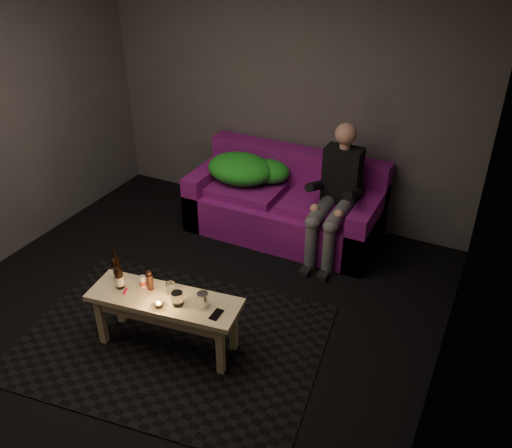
{
  "coord_description": "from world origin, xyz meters",
  "views": [
    {
      "loc": [
        2.1,
        -2.66,
        2.97
      ],
      "look_at": [
        0.31,
        0.96,
        0.56
      ],
      "focal_mm": 38.0,
      "sensor_mm": 36.0,
      "label": 1
    }
  ],
  "objects": [
    {
      "name": "red_lighter",
      "position": [
        -0.2,
        -0.23,
        0.48
      ],
      "size": [
        0.04,
        0.07,
        0.01
      ],
      "primitive_type": "cube",
      "rotation": [
        0.0,
        0.0,
        0.32
      ],
      "color": "red",
      "rests_on": "coffee_table"
    },
    {
      "name": "beer_bottle_b",
      "position": [
        -0.26,
        -0.2,
        0.57
      ],
      "size": [
        0.07,
        0.07,
        0.26
      ],
      "color": "black",
      "rests_on": "coffee_table"
    },
    {
      "name": "pepper_mill",
      "position": [
        -0.05,
        -0.11,
        0.53
      ],
      "size": [
        0.06,
        0.06,
        0.13
      ],
      "primitive_type": "cylinder",
      "rotation": [
        0.0,
        0.0,
        0.2
      ],
      "color": "black",
      "rests_on": "coffee_table"
    },
    {
      "name": "floor",
      "position": [
        0.0,
        0.0,
        0.0
      ],
      "size": [
        4.5,
        4.5,
        0.0
      ],
      "primitive_type": "plane",
      "color": "black",
      "rests_on": "ground"
    },
    {
      "name": "steel_cup",
      "position": [
        0.41,
        -0.11,
        0.53
      ],
      "size": [
        0.11,
        0.11,
        0.11
      ],
      "primitive_type": "cylinder",
      "rotation": [
        0.0,
        0.0,
        -0.43
      ],
      "color": "silver",
      "rests_on": "coffee_table"
    },
    {
      "name": "tumbler_back",
      "position": [
        0.11,
        -0.08,
        0.51
      ],
      "size": [
        0.08,
        0.08,
        0.08
      ],
      "primitive_type": "cylinder",
      "rotation": [
        0.0,
        0.0,
        0.07
      ],
      "color": "white",
      "rests_on": "coffee_table"
    },
    {
      "name": "green_blanket",
      "position": [
        -0.23,
        1.81,
        0.62
      ],
      "size": [
        0.84,
        0.57,
        0.29
      ],
      "color": "green",
      "rests_on": "sofa"
    },
    {
      "name": "tumbler_front",
      "position": [
        0.24,
        -0.17,
        0.52
      ],
      "size": [
        0.1,
        0.1,
        0.11
      ],
      "primitive_type": "cylinder",
      "rotation": [
        0.0,
        0.0,
        -0.28
      ],
      "color": "white",
      "rests_on": "coffee_table"
    },
    {
      "name": "smartphone",
      "position": [
        0.55,
        -0.15,
        0.47
      ],
      "size": [
        0.06,
        0.13,
        0.01
      ],
      "primitive_type": "cube",
      "rotation": [
        0.0,
        0.0,
        0.03
      ],
      "color": "black",
      "rests_on": "coffee_table"
    },
    {
      "name": "room",
      "position": [
        0.0,
        0.47,
        1.64
      ],
      "size": [
        4.5,
        4.5,
        4.5
      ],
      "color": "silver",
      "rests_on": "ground"
    },
    {
      "name": "salt_shaker",
      "position": [
        -0.11,
        -0.11,
        0.52
      ],
      "size": [
        0.06,
        0.06,
        0.09
      ],
      "primitive_type": "cylinder",
      "rotation": [
        0.0,
        0.0,
        -0.34
      ],
      "color": "silver",
      "rests_on": "coffee_table"
    },
    {
      "name": "beer_bottle_a",
      "position": [
        -0.36,
        -0.11,
        0.57
      ],
      "size": [
        0.07,
        0.07,
        0.26
      ],
      "color": "black",
      "rests_on": "coffee_table"
    },
    {
      "name": "sofa",
      "position": [
        0.22,
        1.82,
        0.3
      ],
      "size": [
        1.91,
        0.86,
        0.82
      ],
      "color": "#7F106B",
      "rests_on": "floor"
    },
    {
      "name": "tealight",
      "position": [
        0.13,
        -0.26,
        0.49
      ],
      "size": [
        0.06,
        0.06,
        0.05
      ],
      "color": "white",
      "rests_on": "coffee_table"
    },
    {
      "name": "person",
      "position": [
        0.79,
        1.66,
        0.66
      ],
      "size": [
        0.34,
        0.79,
        1.28
      ],
      "color": "black",
      "rests_on": "sofa"
    },
    {
      "name": "coffee_table",
      "position": [
        0.1,
        -0.15,
        0.39
      ],
      "size": [
        1.19,
        0.51,
        0.47
      ],
      "rotation": [
        0.0,
        0.0,
        0.13
      ],
      "color": "#DFBD82",
      "rests_on": "rug"
    },
    {
      "name": "rug",
      "position": [
        0.1,
        -0.1,
        0.01
      ],
      "size": [
        2.5,
        1.96,
        0.01
      ],
      "primitive_type": "cube",
      "rotation": [
        0.0,
        0.0,
        0.13
      ],
      "color": "black",
      "rests_on": "floor"
    }
  ]
}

